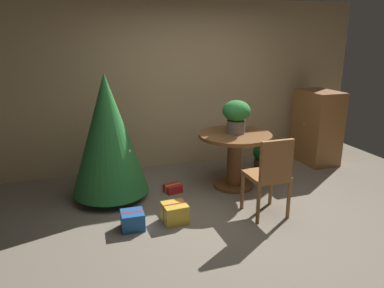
% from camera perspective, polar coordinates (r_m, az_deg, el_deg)
% --- Properties ---
extents(ground_plane, '(6.60, 6.60, 0.00)m').
position_cam_1_polar(ground_plane, '(4.29, 8.39, -12.11)').
color(ground_plane, '#756B5B').
extents(back_wall_panel, '(6.00, 0.10, 2.60)m').
position_cam_1_polar(back_wall_panel, '(5.84, -1.01, 9.30)').
color(back_wall_panel, tan).
rests_on(back_wall_panel, ground_plane).
extents(round_dining_table, '(1.00, 1.00, 0.77)m').
position_cam_1_polar(round_dining_table, '(5.04, 6.68, -1.00)').
color(round_dining_table, brown).
rests_on(round_dining_table, ground_plane).
extents(flower_vase, '(0.38, 0.38, 0.45)m').
position_cam_1_polar(flower_vase, '(4.93, 6.96, 4.67)').
color(flower_vase, '#665B51').
rests_on(flower_vase, round_dining_table).
extents(wooden_chair_near, '(0.44, 0.44, 0.97)m').
position_cam_1_polar(wooden_chair_near, '(4.25, 12.14, -4.45)').
color(wooden_chair_near, brown).
rests_on(wooden_chair_near, ground_plane).
extents(holiday_tree, '(0.98, 0.98, 1.63)m').
position_cam_1_polar(holiday_tree, '(4.68, -13.07, 1.50)').
color(holiday_tree, brown).
rests_on(holiday_tree, ground_plane).
extents(gift_box_red, '(0.25, 0.23, 0.11)m').
position_cam_1_polar(gift_box_red, '(4.99, -3.03, -6.94)').
color(gift_box_red, red).
rests_on(gift_box_red, ground_plane).
extents(gift_box_blue, '(0.26, 0.25, 0.20)m').
position_cam_1_polar(gift_box_blue, '(4.14, -9.30, -11.72)').
color(gift_box_blue, '#1E569E').
rests_on(gift_box_blue, ground_plane).
extents(gift_box_gold, '(0.28, 0.27, 0.22)m').
position_cam_1_polar(gift_box_gold, '(4.22, -2.73, -10.72)').
color(gift_box_gold, gold).
rests_on(gift_box_gold, ground_plane).
extents(wooden_cabinet, '(0.53, 0.74, 1.20)m').
position_cam_1_polar(wooden_cabinet, '(6.36, 19.02, 2.55)').
color(wooden_cabinet, brown).
rests_on(wooden_cabinet, ground_plane).
extents(potted_plant, '(0.28, 0.28, 0.42)m').
position_cam_1_polar(potted_plant, '(5.85, 10.90, -1.83)').
color(potted_plant, '#4C382D').
rests_on(potted_plant, ground_plane).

